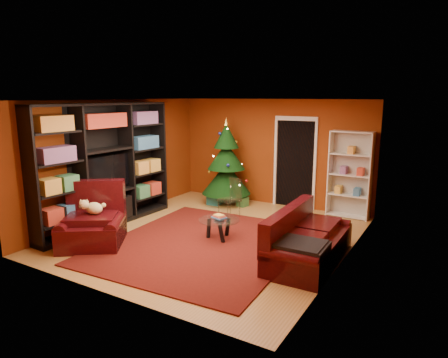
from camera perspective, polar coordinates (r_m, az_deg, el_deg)
The scene contains 17 objects.
floor at distance 7.91m, azimuth -1.49°, elevation -8.16°, with size 5.00×5.50×0.05m, color #AA7839.
ceiling at distance 7.43m, azimuth -1.61°, elevation 11.41°, with size 5.00×5.50×0.05m, color silver.
wall_back at distance 9.99m, azimuth 6.99°, elevation 3.81°, with size 5.00×0.05×2.60m, color maroon.
wall_left at distance 9.14m, azimuth -15.08°, elevation 2.75°, with size 0.05×5.50×2.60m, color maroon.
wall_right at distance 6.60m, azimuth 17.36°, elevation -0.79°, with size 0.05×5.50×2.60m, color maroon.
doorway at distance 9.76m, azimuth 10.07°, elevation 2.05°, with size 1.06×0.60×2.16m, color black, non-canonical shape.
rug at distance 7.43m, azimuth -3.03°, elevation -9.23°, with size 3.28×3.83×0.02m, color #57140E.
media_unit at distance 8.56m, azimuth -16.77°, elevation 1.83°, with size 0.51×3.30×2.53m, color black, non-canonical shape.
christmas_tree at distance 9.90m, azimuth 0.34°, elevation 2.40°, with size 1.22×1.22×2.18m, color black, non-canonical shape.
gift_box_teal at distance 10.02m, azimuth -1.32°, elevation -2.74°, with size 0.32×0.32×0.32m, color #1C6A73.
gift_box_green at distance 9.87m, azimuth 2.64°, elevation -3.23°, with size 0.23×0.23×0.23m, color #33773B.
white_bookshelf at distance 9.24m, azimuth 17.53°, elevation 0.56°, with size 0.91×0.33×1.98m, color white, non-canonical shape.
armchair at distance 7.64m, azimuth -18.39°, elevation -5.71°, with size 1.17×1.17×0.91m, color black, non-canonical shape.
dog at distance 7.61m, azimuth -18.04°, elevation -4.00°, with size 0.40×0.30×0.30m, color beige, non-canonical shape.
sofa at distance 6.72m, azimuth 12.15°, elevation -7.91°, with size 2.05×0.92×0.88m, color black, non-canonical shape.
coffee_table at distance 7.61m, azimuth -0.69°, elevation -7.16°, with size 0.77×0.77×0.48m, color gray, non-canonical shape.
acrylic_chair at distance 8.89m, azimuth 0.73°, elevation -3.03°, with size 0.41×0.45×0.80m, color #66605B, non-canonical shape.
Camera 1 is at (3.97, -6.29, 2.68)m, focal length 32.00 mm.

